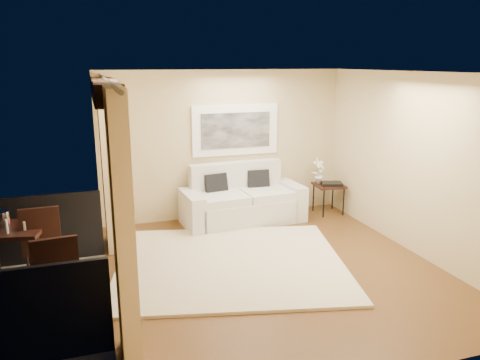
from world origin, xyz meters
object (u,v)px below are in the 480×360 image
ice_bucket (2,219)px  bistro_table (15,234)px  side_table (329,187)px  balcony_chair_near (58,282)px  orchid (319,171)px  balcony_chair_far (42,240)px  sofa (241,201)px

ice_bucket → bistro_table: bearing=-31.6°
side_table → bistro_table: size_ratio=0.69×
balcony_chair_near → orchid: bearing=28.1°
side_table → balcony_chair_far: size_ratio=0.52×
side_table → orchid: bearing=141.7°
orchid → ice_bucket: (-5.22, -1.59, 0.11)m
sofa → side_table: (1.72, -0.10, 0.14)m
orchid → balcony_chair_near: 5.44m
side_table → balcony_chair_far: bearing=-162.4°
sofa → balcony_chair_far: 3.63m
balcony_chair_far → orchid: bearing=-162.9°
side_table → balcony_chair_near: 5.50m
balcony_chair_far → bistro_table: bearing=-6.3°
sofa → bistro_table: (-3.52, -1.64, 0.38)m
orchid → bistro_table: size_ratio=0.59×
side_table → ice_bucket: bearing=-164.8°
bistro_table → balcony_chair_far: size_ratio=0.76×
bistro_table → balcony_chair_far: (0.30, -0.02, -0.11)m
sofa → orchid: bearing=-2.8°
sofa → ice_bucket: (-3.66, -1.56, 0.56)m
orchid → ice_bucket: bearing=-163.1°
bistro_table → orchid: bearing=18.2°
bistro_table → ice_bucket: ice_bucket is taller
side_table → bistro_table: 5.47m
orchid → ice_bucket: 5.45m
balcony_chair_far → balcony_chair_near: bearing=98.3°
orchid → bistro_table: (-5.08, -1.67, -0.07)m
balcony_chair_far → ice_bucket: (-0.44, 0.11, 0.29)m
orchid → balcony_chair_far: 5.07m
orchid → balcony_chair_far: balcony_chair_far is taller
orchid → sofa: bearing=-178.9°
sofa → bistro_table: size_ratio=2.70×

